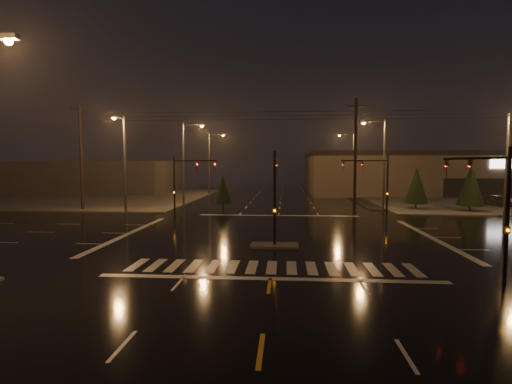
# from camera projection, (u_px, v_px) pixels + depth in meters

# --- Properties ---
(ground) EXTENTS (140.00, 140.00, 0.00)m
(ground) POSITION_uv_depth(u_px,v_px,m) (276.00, 235.00, 29.12)
(ground) COLOR black
(ground) RESTS_ON ground
(sidewalk_ne) EXTENTS (36.00, 36.00, 0.12)m
(sidewalk_ne) POSITION_uv_depth(u_px,v_px,m) (492.00, 200.00, 56.74)
(sidewalk_ne) COLOR #413F3A
(sidewalk_ne) RESTS_ON ground
(sidewalk_nw) EXTENTS (36.00, 36.00, 0.12)m
(sidewalk_nw) POSITION_uv_depth(u_px,v_px,m) (85.00, 197.00, 61.17)
(sidewalk_nw) COLOR #413F3A
(sidewalk_nw) RESTS_ON ground
(median_island) EXTENTS (3.00, 1.60, 0.15)m
(median_island) POSITION_uv_depth(u_px,v_px,m) (274.00, 246.00, 25.14)
(median_island) COLOR #413F3A
(median_island) RESTS_ON ground
(crosswalk) EXTENTS (15.00, 2.60, 0.01)m
(crosswalk) POSITION_uv_depth(u_px,v_px,m) (272.00, 267.00, 20.17)
(crosswalk) COLOR beige
(crosswalk) RESTS_ON ground
(stop_bar_near) EXTENTS (16.00, 0.50, 0.01)m
(stop_bar_near) POSITION_uv_depth(u_px,v_px,m) (270.00, 279.00, 18.18)
(stop_bar_near) COLOR beige
(stop_bar_near) RESTS_ON ground
(stop_bar_far) EXTENTS (16.00, 0.50, 0.01)m
(stop_bar_far) POSITION_uv_depth(u_px,v_px,m) (279.00, 215.00, 40.06)
(stop_bar_far) COLOR beige
(stop_bar_far) RESTS_ON ground
(retail_building) EXTENTS (60.20, 28.30, 7.20)m
(retail_building) POSITION_uv_depth(u_px,v_px,m) (476.00, 171.00, 72.00)
(retail_building) COLOR brown
(retail_building) RESTS_ON ground
(commercial_block) EXTENTS (30.00, 18.00, 5.60)m
(commercial_block) POSITION_uv_depth(u_px,v_px,m) (91.00, 176.00, 73.27)
(commercial_block) COLOR #3F3937
(commercial_block) RESTS_ON ground
(signal_mast_median) EXTENTS (0.25, 4.59, 6.00)m
(signal_mast_median) POSITION_uv_depth(u_px,v_px,m) (275.00, 187.00, 25.79)
(signal_mast_median) COLOR black
(signal_mast_median) RESTS_ON ground
(signal_mast_ne) EXTENTS (4.84, 1.86, 6.00)m
(signal_mast_ne) POSITION_uv_depth(u_px,v_px,m) (378.00, 178.00, 38.22)
(signal_mast_ne) COLOR black
(signal_mast_ne) RESTS_ON ground
(signal_mast_nw) EXTENTS (4.84, 1.86, 6.00)m
(signal_mast_nw) POSITION_uv_depth(u_px,v_px,m) (183.00, 178.00, 39.63)
(signal_mast_nw) COLOR black
(signal_mast_nw) RESTS_ON ground
(signal_mast_se) EXTENTS (1.55, 3.87, 6.00)m
(signal_mast_se) POSITION_uv_depth(u_px,v_px,m) (493.00, 197.00, 18.40)
(signal_mast_se) COLOR black
(signal_mast_se) RESTS_ON ground
(streetlight_1) EXTENTS (2.77, 0.32, 10.00)m
(streetlight_1) POSITION_uv_depth(u_px,v_px,m) (186.00, 159.00, 47.43)
(streetlight_1) COLOR #38383A
(streetlight_1) RESTS_ON ground
(streetlight_2) EXTENTS (2.77, 0.32, 10.00)m
(streetlight_2) POSITION_uv_depth(u_px,v_px,m) (211.00, 160.00, 63.34)
(streetlight_2) COLOR #38383A
(streetlight_2) RESTS_ON ground
(streetlight_3) EXTENTS (2.77, 0.32, 10.00)m
(streetlight_3) POSITION_uv_depth(u_px,v_px,m) (382.00, 158.00, 43.79)
(streetlight_3) COLOR #38383A
(streetlight_3) RESTS_ON ground
(streetlight_4) EXTENTS (2.77, 0.32, 10.00)m
(streetlight_4) POSITION_uv_depth(u_px,v_px,m) (352.00, 160.00, 63.68)
(streetlight_4) COLOR #38383A
(streetlight_4) RESTS_ON ground
(streetlight_5) EXTENTS (0.32, 2.77, 10.00)m
(streetlight_5) POSITION_uv_depth(u_px,v_px,m) (123.00, 158.00, 41.00)
(streetlight_5) COLOR #38383A
(streetlight_5) RESTS_ON ground
(streetlight_6) EXTENTS (0.32, 2.77, 10.00)m
(streetlight_6) POSITION_uv_depth(u_px,v_px,m) (509.00, 157.00, 38.20)
(streetlight_6) COLOR #38383A
(streetlight_6) RESTS_ON ground
(utility_pole_0) EXTENTS (2.20, 0.32, 12.00)m
(utility_pole_0) POSITION_uv_depth(u_px,v_px,m) (81.00, 155.00, 44.22)
(utility_pole_0) COLOR black
(utility_pole_0) RESTS_ON ground
(utility_pole_1) EXTENTS (2.20, 0.32, 12.00)m
(utility_pole_1) POSITION_uv_depth(u_px,v_px,m) (355.00, 155.00, 42.01)
(utility_pole_1) COLOR black
(utility_pole_1) RESTS_ON ground
(conifer_0) EXTENTS (2.63, 2.63, 4.80)m
(conifer_0) POSITION_uv_depth(u_px,v_px,m) (416.00, 185.00, 45.15)
(conifer_0) COLOR black
(conifer_0) RESTS_ON ground
(conifer_1) EXTENTS (2.81, 2.81, 5.09)m
(conifer_1) POSITION_uv_depth(u_px,v_px,m) (471.00, 185.00, 42.89)
(conifer_1) COLOR black
(conifer_1) RESTS_ON ground
(conifer_3) EXTENTS (2.11, 2.11, 3.99)m
(conifer_3) POSITION_uv_depth(u_px,v_px,m) (223.00, 189.00, 44.88)
(conifer_3) COLOR black
(conifer_3) RESTS_ON ground
(car_parked) EXTENTS (2.84, 4.60, 1.46)m
(car_parked) POSITION_uv_depth(u_px,v_px,m) (497.00, 201.00, 48.27)
(car_parked) COLOR black
(car_parked) RESTS_ON ground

